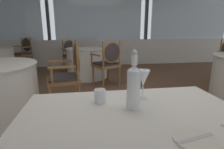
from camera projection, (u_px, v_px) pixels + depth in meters
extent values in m
plane|color=brown|center=(126.00, 126.00, 2.23)|extent=(13.88, 13.88, 0.00)
cube|color=silver|center=(100.00, 52.00, 5.96)|extent=(10.08, 0.12, 0.85)
cube|color=silver|center=(99.00, 12.00, 5.66)|extent=(2.78, 0.02, 1.76)
cube|color=#333338|center=(47.00, 11.00, 5.41)|extent=(0.08, 0.14, 1.76)
cube|color=silver|center=(190.00, 13.00, 6.11)|extent=(2.78, 0.02, 1.76)
cube|color=#333338|center=(147.00, 12.00, 5.87)|extent=(0.08, 0.14, 1.76)
cube|color=silver|center=(137.00, 122.00, 0.90)|extent=(1.24, 0.92, 0.02)
cylinder|color=silver|center=(195.00, 140.00, 0.73)|extent=(0.18, 0.18, 0.01)
cube|color=silver|center=(195.00, 138.00, 0.73)|extent=(0.18, 0.06, 0.00)
cylinder|color=white|center=(133.00, 90.00, 1.01)|extent=(0.08, 0.08, 0.23)
cone|color=white|center=(134.00, 68.00, 0.98)|extent=(0.08, 0.08, 0.03)
cylinder|color=white|center=(134.00, 60.00, 0.97)|extent=(0.03, 0.03, 0.06)
sphere|color=silver|center=(135.00, 52.00, 0.96)|extent=(0.03, 0.03, 0.03)
cylinder|color=white|center=(142.00, 98.00, 1.18)|extent=(0.06, 0.06, 0.00)
cylinder|color=white|center=(143.00, 92.00, 1.16)|extent=(0.01, 0.01, 0.08)
cone|color=white|center=(143.00, 78.00, 1.14)|extent=(0.08, 0.08, 0.11)
cylinder|color=white|center=(100.00, 96.00, 1.11)|extent=(0.07, 0.07, 0.08)
cube|color=olive|center=(63.00, 80.00, 2.69)|extent=(0.53, 0.53, 0.05)
cube|color=#383333|center=(63.00, 77.00, 2.67)|extent=(0.49, 0.49, 0.04)
cylinder|color=olive|center=(51.00, 101.00, 2.50)|extent=(0.04, 0.04, 0.41)
cylinder|color=olive|center=(51.00, 91.00, 2.86)|extent=(0.04, 0.04, 0.41)
cylinder|color=olive|center=(79.00, 97.00, 2.62)|extent=(0.04, 0.04, 0.41)
cylinder|color=olive|center=(76.00, 89.00, 2.99)|extent=(0.04, 0.04, 0.41)
cylinder|color=olive|center=(78.00, 62.00, 2.49)|extent=(0.04, 0.04, 0.54)
cylinder|color=olive|center=(74.00, 58.00, 2.86)|extent=(0.04, 0.04, 0.54)
ellipsoid|color=#383333|center=(77.00, 58.00, 2.67)|extent=(0.12, 0.39, 0.45)
torus|color=olive|center=(77.00, 58.00, 2.67)|extent=(0.11, 0.46, 0.46)
cube|color=olive|center=(62.00, 67.00, 2.39)|extent=(0.37, 0.10, 0.03)
cylinder|color=olive|center=(52.00, 76.00, 2.37)|extent=(0.03, 0.03, 0.22)
cube|color=olive|center=(60.00, 61.00, 2.85)|extent=(0.37, 0.10, 0.03)
cylinder|color=olive|center=(51.00, 69.00, 2.83)|extent=(0.03, 0.03, 0.22)
cylinder|color=olive|center=(222.00, 75.00, 3.96)|extent=(0.04, 0.04, 0.40)
cylinder|color=olive|center=(217.00, 71.00, 4.34)|extent=(0.04, 0.04, 0.40)
cylinder|color=olive|center=(220.00, 50.00, 4.21)|extent=(0.04, 0.04, 0.50)
cube|color=olive|center=(221.00, 53.00, 4.03)|extent=(0.18, 0.35, 0.03)
cylinder|color=olive|center=(222.00, 58.00, 3.92)|extent=(0.03, 0.03, 0.22)
cube|color=olive|center=(22.00, 55.00, 5.21)|extent=(0.64, 0.64, 0.05)
cube|color=#383333|center=(21.00, 54.00, 5.20)|extent=(0.59, 0.59, 0.04)
cylinder|color=olive|center=(21.00, 65.00, 5.01)|extent=(0.04, 0.04, 0.42)
cylinder|color=olive|center=(12.00, 64.00, 5.18)|extent=(0.04, 0.04, 0.42)
cylinder|color=olive|center=(33.00, 62.00, 5.35)|extent=(0.04, 0.04, 0.42)
cylinder|color=olive|center=(24.00, 61.00, 5.52)|extent=(0.04, 0.04, 0.42)
cylinder|color=olive|center=(31.00, 46.00, 5.23)|extent=(0.04, 0.04, 0.48)
cylinder|color=olive|center=(22.00, 45.00, 5.40)|extent=(0.04, 0.04, 0.48)
ellipsoid|color=#383333|center=(27.00, 45.00, 5.32)|extent=(0.35, 0.26, 0.40)
torus|color=olive|center=(27.00, 45.00, 5.32)|extent=(0.36, 0.26, 0.42)
cube|color=olive|center=(26.00, 47.00, 5.02)|extent=(0.24, 0.32, 0.03)
cylinder|color=olive|center=(22.00, 52.00, 4.93)|extent=(0.03, 0.03, 0.22)
cube|color=olive|center=(14.00, 46.00, 5.23)|extent=(0.24, 0.32, 0.03)
cylinder|color=olive|center=(10.00, 51.00, 5.14)|extent=(0.03, 0.03, 0.22)
cylinder|color=silver|center=(87.00, 49.00, 4.32)|extent=(1.01, 1.01, 0.02)
cylinder|color=silver|center=(87.00, 63.00, 4.41)|extent=(0.98, 0.98, 0.72)
cube|color=olive|center=(73.00, 57.00, 5.06)|extent=(0.62, 0.62, 0.05)
cube|color=#383333|center=(73.00, 55.00, 5.05)|extent=(0.57, 0.57, 0.04)
cylinder|color=olive|center=(83.00, 65.00, 5.07)|extent=(0.04, 0.04, 0.39)
cylinder|color=olive|center=(70.00, 66.00, 4.85)|extent=(0.04, 0.04, 0.39)
cylinder|color=olive|center=(77.00, 63.00, 5.39)|extent=(0.04, 0.04, 0.39)
cylinder|color=olive|center=(64.00, 64.00, 5.16)|extent=(0.04, 0.04, 0.39)
cylinder|color=olive|center=(76.00, 47.00, 5.27)|extent=(0.04, 0.04, 0.45)
cylinder|color=olive|center=(63.00, 48.00, 5.04)|extent=(0.04, 0.04, 0.45)
ellipsoid|color=#383333|center=(69.00, 47.00, 5.16)|extent=(0.37, 0.22, 0.38)
torus|color=olive|center=(69.00, 47.00, 5.16)|extent=(0.36, 0.21, 0.39)
cube|color=olive|center=(81.00, 48.00, 5.13)|extent=(0.20, 0.34, 0.03)
cylinder|color=olive|center=(83.00, 52.00, 5.04)|extent=(0.03, 0.03, 0.22)
cube|color=olive|center=(64.00, 49.00, 4.84)|extent=(0.20, 0.34, 0.03)
cylinder|color=olive|center=(66.00, 53.00, 4.76)|extent=(0.03, 0.03, 0.22)
cube|color=olive|center=(106.00, 65.00, 3.73)|extent=(0.62, 0.62, 0.05)
cube|color=#383333|center=(106.00, 63.00, 3.72)|extent=(0.57, 0.57, 0.04)
cylinder|color=olive|center=(93.00, 76.00, 3.83)|extent=(0.04, 0.04, 0.42)
cylinder|color=olive|center=(108.00, 73.00, 4.06)|extent=(0.04, 0.04, 0.42)
cylinder|color=olive|center=(103.00, 80.00, 3.52)|extent=(0.04, 0.04, 0.42)
cylinder|color=olive|center=(119.00, 77.00, 3.75)|extent=(0.04, 0.04, 0.42)
cylinder|color=olive|center=(103.00, 54.00, 3.39)|extent=(0.04, 0.04, 0.49)
cylinder|color=olive|center=(120.00, 53.00, 3.62)|extent=(0.04, 0.04, 0.49)
ellipsoid|color=#383333|center=(112.00, 52.00, 3.49)|extent=(0.37, 0.22, 0.41)
torus|color=olive|center=(112.00, 52.00, 3.49)|extent=(0.39, 0.22, 0.43)
cube|color=olive|center=(95.00, 55.00, 3.54)|extent=(0.20, 0.34, 0.03)
cylinder|color=olive|center=(92.00, 59.00, 3.68)|extent=(0.03, 0.03, 0.22)
cube|color=olive|center=(115.00, 53.00, 3.83)|extent=(0.20, 0.34, 0.03)
cylinder|color=olive|center=(111.00, 57.00, 3.97)|extent=(0.03, 0.03, 0.22)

